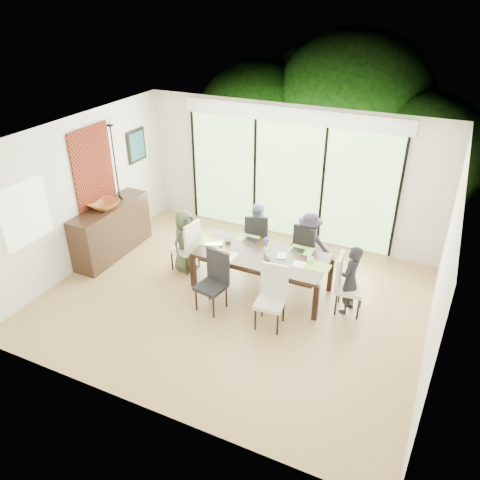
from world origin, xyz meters
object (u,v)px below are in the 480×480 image
at_px(table_top, 262,255).
at_px(cup_b, 268,257).
at_px(person_left_end, 185,241).
at_px(vase, 266,250).
at_px(laptop, 214,245).
at_px(chair_left_end, 184,245).
at_px(person_far_left, 257,232).
at_px(chair_far_left, 257,236).
at_px(chair_right_end, 351,285).
at_px(person_right_end, 350,280).
at_px(chair_far_right, 309,247).
at_px(chair_near_left, 211,283).
at_px(person_far_right, 309,244).
at_px(sideboard, 112,230).
at_px(cup_c, 310,260).
at_px(chair_near_right, 270,299).
at_px(cup_a, 228,239).
at_px(bowl, 104,205).

height_order(table_top, cup_b, cup_b).
bearing_deg(person_left_end, vase, -74.77).
bearing_deg(table_top, laptop, -173.29).
bearing_deg(person_left_end, cup_b, -80.15).
xyz_separation_m(chair_left_end, person_far_left, (1.05, 0.83, 0.09)).
bearing_deg(chair_far_left, cup_b, 104.35).
bearing_deg(chair_right_end, person_right_end, 85.61).
xyz_separation_m(chair_far_right, chair_near_left, (-1.05, -1.72, 0.00)).
distance_m(person_right_end, person_far_left, 2.10).
distance_m(chair_near_left, person_far_right, 2.00).
bearing_deg(sideboard, cup_c, 2.97).
bearing_deg(person_far_left, sideboard, 6.66).
xyz_separation_m(chair_far_right, chair_near_right, (-0.05, -1.72, 0.00)).
height_order(chair_right_end, laptop, chair_right_end).
relative_size(chair_right_end, laptop, 3.33).
xyz_separation_m(cup_a, cup_c, (1.50, -0.05, 0.00)).
xyz_separation_m(chair_right_end, chair_far_left, (-1.95, 0.85, 0.00)).
relative_size(table_top, sideboard, 1.22).
relative_size(chair_right_end, cup_a, 8.87).
xyz_separation_m(chair_right_end, laptop, (-2.35, -0.10, 0.19)).
bearing_deg(bowl, cup_c, 4.46).
height_order(table_top, cup_c, cup_c).
height_order(table_top, chair_near_right, chair_near_right).
xyz_separation_m(table_top, person_far_left, (-0.45, 0.83, -0.07)).
bearing_deg(person_far_left, cup_a, 56.77).
xyz_separation_m(chair_left_end, person_far_right, (2.05, 0.83, 0.09)).
bearing_deg(vase, laptop, -170.54).
distance_m(chair_left_end, person_far_left, 1.34).
distance_m(person_left_end, cup_b, 1.64).
bearing_deg(vase, bowl, -175.39).
distance_m(sideboard, bowl, 0.58).
bearing_deg(laptop, chair_far_right, 8.55).
distance_m(person_right_end, laptop, 2.33).
relative_size(person_far_left, cup_a, 10.40).
bearing_deg(person_right_end, chair_right_end, 103.83).
bearing_deg(chair_left_end, cup_a, 108.85).
relative_size(person_left_end, person_far_left, 1.00).
bearing_deg(chair_right_end, laptop, 88.05).
height_order(person_right_end, person_far_left, same).
bearing_deg(person_far_right, chair_right_end, 130.74).
relative_size(person_left_end, cup_a, 10.40).
bearing_deg(cup_a, person_right_end, -3.94).
xyz_separation_m(table_top, cup_c, (0.80, 0.10, 0.07)).
distance_m(chair_near_left, cup_a, 1.06).
relative_size(chair_near_right, person_left_end, 0.85).
bearing_deg(chair_right_end, table_top, 85.61).
relative_size(vase, sideboard, 0.06).
distance_m(table_top, sideboard, 3.05).
bearing_deg(laptop, cup_b, -25.61).
relative_size(chair_far_right, person_right_end, 0.85).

